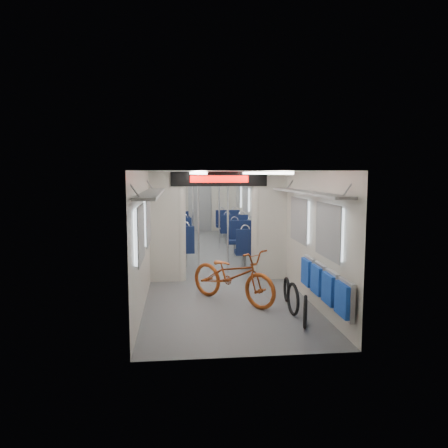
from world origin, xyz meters
The scene contains 14 objects.
carriage centered at (0.00, -0.27, 1.50)m, with size 12.00×12.02×2.31m.
bicycle centered at (0.09, -3.68, 0.48)m, with size 0.64×1.84×0.97m, color #A04417.
flip_bench centered at (1.35, -4.80, 0.58)m, with size 0.12×2.11×0.53m.
bike_hoop_a centered at (0.98, -5.09, 0.22)m, with size 0.50×0.50×0.05m, color black.
bike_hoop_b centered at (0.96, -4.49, 0.24)m, with size 0.53×0.53×0.05m, color black.
bike_hoop_c centered at (1.05, -3.73, 0.19)m, with size 0.44×0.44×0.05m, color black.
seat_bay_near_left centered at (-0.93, 0.29, 0.55)m, with size 0.93×2.16×1.13m.
seat_bay_near_right centered at (0.93, -0.18, 0.53)m, with size 0.90×2.01×1.08m.
seat_bay_far_left centered at (-0.94, 3.10, 0.53)m, with size 0.89×1.96×1.07m.
seat_bay_far_right centered at (0.93, 3.57, 0.52)m, with size 0.88×1.92×1.05m.
stanchion_near_left centered at (-0.40, -1.37, 1.15)m, with size 0.04×0.04×2.30m, color silver.
stanchion_near_right centered at (0.26, -1.37, 1.15)m, with size 0.05×0.05×2.30m, color silver.
stanchion_far_left centered at (-0.42, 1.84, 1.15)m, with size 0.04×0.04×2.30m, color silver.
stanchion_far_right centered at (0.37, 1.88, 1.15)m, with size 0.04×0.04×2.30m, color silver.
Camera 1 is at (-0.86, -11.13, 2.26)m, focal length 35.00 mm.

